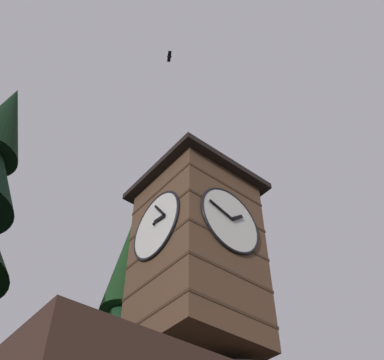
{
  "coord_description": "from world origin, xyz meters",
  "views": [
    {
      "loc": [
        10.59,
        9.57,
        1.71
      ],
      "look_at": [
        2.02,
        -1.0,
        15.1
      ],
      "focal_mm": 44.3,
      "sensor_mm": 36.0,
      "label": 1
    }
  ],
  "objects": [
    {
      "name": "clock_tower",
      "position": [
        1.88,
        -0.91,
        11.94
      ],
      "size": [
        4.19,
        4.19,
        9.89
      ],
      "color": "brown",
      "rests_on": "building_main"
    },
    {
      "name": "flying_bird_high",
      "position": [
        3.82,
        -0.52,
        22.0
      ],
      "size": [
        0.44,
        0.59,
        0.13
      ],
      "color": "black"
    }
  ]
}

